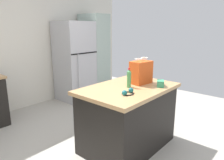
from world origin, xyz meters
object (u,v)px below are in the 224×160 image
Objects in this scene: kitchen_island at (128,117)px; small_box at (160,84)px; refrigerator at (75,61)px; tall_cabinet at (94,55)px; ear_defenders at (128,92)px; bottle at (129,78)px; shopping_bag at (141,72)px.

small_box is (0.31, -0.32, 0.49)m from kitchen_island.
refrigerator reaches higher than small_box.
tall_cabinet is 3.04m from ear_defenders.
tall_cabinet reaches higher than ear_defenders.
bottle reaches higher than small_box.
shopping_bag is at bearing 95.47° from small_box.
shopping_bag is 0.33m from small_box.
ear_defenders is at bearing 166.68° from small_box.
refrigerator is (0.91, 2.25, 0.46)m from kitchen_island.
refrigerator is 6.79× the size of bottle.
small_box is at bearing -44.49° from bottle.
ear_defenders is (-0.54, -0.17, -0.14)m from shopping_bag.
small_box reaches higher than kitchen_island.
kitchen_island is at bearing -124.67° from tall_cabinet.
kitchen_island is at bearing -111.89° from refrigerator.
ear_defenders is at bearing -115.61° from refrigerator.
kitchen_island is 6.79× the size of ear_defenders.
refrigerator is at bearing 74.57° from shopping_bag.
shopping_bag reaches higher than bottle.
shopping_bag is 0.59m from ear_defenders.
shopping_bag is (0.28, -0.01, 0.61)m from kitchen_island.
small_box is (0.03, -0.31, -0.12)m from shopping_bag.
kitchen_island is 0.67× the size of tall_cabinet.
bottle is at bearing 34.12° from ear_defenders.
tall_cabinet is at bearing 60.57° from shopping_bag.
ear_defenders is at bearing -162.60° from shopping_bag.
small_box is 0.59m from ear_defenders.
refrigerator reaches higher than kitchen_island.
refrigerator is 2.36m from shopping_bag.
tall_cabinet reaches higher than small_box.
ear_defenders is (-1.82, -2.44, -0.09)m from tall_cabinet.
kitchen_island is 0.74× the size of refrigerator.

